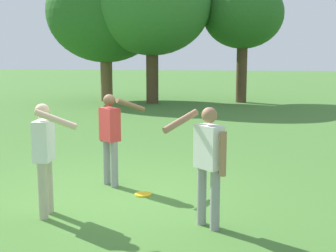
% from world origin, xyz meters
% --- Properties ---
extents(ground_plane, '(120.00, 120.00, 0.00)m').
position_xyz_m(ground_plane, '(0.00, 0.00, 0.00)').
color(ground_plane, '#447530').
extents(person_thrower, '(0.84, 0.49, 1.64)m').
position_xyz_m(person_thrower, '(-0.17, 0.38, 0.96)').
color(person_thrower, gray).
rests_on(person_thrower, ground).
extents(person_catcher, '(0.84, 0.49, 1.64)m').
position_xyz_m(person_catcher, '(1.67, -1.33, 0.96)').
color(person_catcher, gray).
rests_on(person_catcher, ground).
extents(person_bystander, '(0.72, 0.61, 1.64)m').
position_xyz_m(person_bystander, '(-0.66, -1.26, 0.96)').
color(person_bystander, '#B7AD93').
rests_on(person_bystander, ground).
extents(frisbee, '(0.28, 0.28, 0.03)m').
position_xyz_m(frisbee, '(0.51, -0.09, 0.01)').
color(frisbee, yellow).
rests_on(frisbee, ground).
extents(tree_tall_left, '(5.73, 5.73, 6.80)m').
position_xyz_m(tree_tall_left, '(-4.62, 14.79, 4.34)').
color(tree_tall_left, brown).
rests_on(tree_tall_left, ground).
extents(tree_broad_center, '(5.51, 5.51, 6.95)m').
position_xyz_m(tree_broad_center, '(-2.12, 14.04, 4.59)').
color(tree_broad_center, '#4C3823').
rests_on(tree_broad_center, ground).
extents(tree_far_right, '(3.86, 3.86, 5.87)m').
position_xyz_m(tree_far_right, '(2.09, 15.22, 4.19)').
color(tree_far_right, '#4C3823').
rests_on(tree_far_right, ground).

